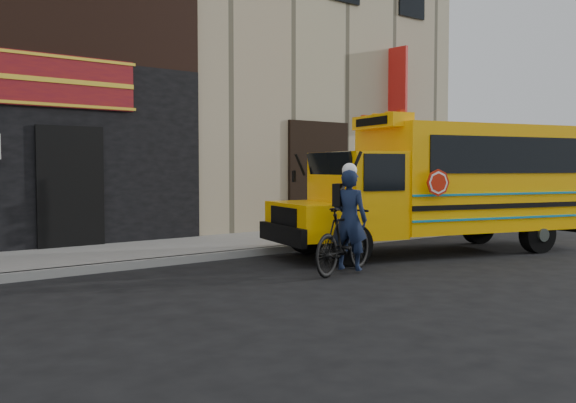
% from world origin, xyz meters
% --- Properties ---
extents(ground, '(120.00, 120.00, 0.00)m').
position_xyz_m(ground, '(0.00, 0.00, 0.00)').
color(ground, black).
rests_on(ground, ground).
extents(curb, '(40.00, 0.20, 0.15)m').
position_xyz_m(curb, '(0.00, 2.60, 0.07)').
color(curb, gray).
rests_on(curb, ground).
extents(sidewalk, '(40.00, 3.00, 0.15)m').
position_xyz_m(sidewalk, '(0.00, 4.10, 0.07)').
color(sidewalk, slate).
rests_on(sidewalk, ground).
extents(building, '(20.00, 10.70, 12.00)m').
position_xyz_m(building, '(-0.04, 10.45, 6.13)').
color(building, tan).
rests_on(building, sidewalk).
extents(school_bus, '(7.22, 3.88, 2.92)m').
position_xyz_m(school_bus, '(3.16, 0.48, 1.51)').
color(school_bus, black).
rests_on(school_bus, ground).
extents(sign_pole, '(0.11, 0.26, 3.04)m').
position_xyz_m(sign_pole, '(2.99, 2.82, 1.68)').
color(sign_pole, '#3F4741').
rests_on(sign_pole, ground).
extents(bicycle, '(2.01, 1.11, 1.16)m').
position_xyz_m(bicycle, '(-0.50, -0.19, 0.58)').
color(bicycle, black).
rests_on(bicycle, ground).
extents(cyclist, '(0.66, 0.76, 1.76)m').
position_xyz_m(cyclist, '(-0.38, -0.20, 0.88)').
color(cyclist, '#101931').
rests_on(cyclist, ground).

